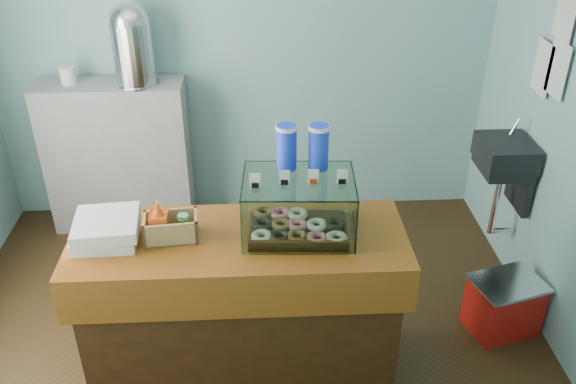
{
  "coord_description": "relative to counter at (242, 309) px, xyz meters",
  "views": [
    {
      "loc": [
        0.11,
        -2.63,
        2.54
      ],
      "look_at": [
        0.24,
        -0.15,
        1.08
      ],
      "focal_mm": 38.0,
      "sensor_mm": 36.0,
      "label": 1
    }
  ],
  "objects": [
    {
      "name": "ground",
      "position": [
        0.0,
        0.25,
        -0.46
      ],
      "size": [
        3.5,
        3.5,
        0.0
      ],
      "primitive_type": "plane",
      "color": "black",
      "rests_on": "ground"
    },
    {
      "name": "room_shell",
      "position": [
        0.03,
        0.26,
        1.25
      ],
      "size": [
        3.54,
        3.04,
        2.82
      ],
      "color": "#7AAFB1",
      "rests_on": "ground"
    },
    {
      "name": "counter",
      "position": [
        0.0,
        0.0,
        0.0
      ],
      "size": [
        1.6,
        0.6,
        0.9
      ],
      "color": "#411E0C",
      "rests_on": "ground"
    },
    {
      "name": "back_shelf",
      "position": [
        -0.9,
        1.57,
        0.09
      ],
      "size": [
        1.0,
        0.32,
        1.1
      ],
      "primitive_type": "cube",
      "color": "gray",
      "rests_on": "ground"
    },
    {
      "name": "display_case",
      "position": [
        0.28,
        0.06,
        0.61
      ],
      "size": [
        0.54,
        0.41,
        0.5
      ],
      "rotation": [
        0.0,
        0.0,
        -0.05
      ],
      "color": "black",
      "rests_on": "counter"
    },
    {
      "name": "condiment_crate",
      "position": [
        -0.33,
        0.01,
        0.51
      ],
      "size": [
        0.26,
        0.17,
        0.2
      ],
      "rotation": [
        0.0,
        0.0,
        0.1
      ],
      "color": "tan",
      "rests_on": "counter"
    },
    {
      "name": "pastry_boxes",
      "position": [
        -0.61,
        0.02,
        0.5
      ],
      "size": [
        0.32,
        0.32,
        0.12
      ],
      "rotation": [
        0.0,
        0.0,
        0.04
      ],
      "color": "silver",
      "rests_on": "counter"
    },
    {
      "name": "coffee_urn",
      "position": [
        -0.7,
        1.56,
        0.93
      ],
      "size": [
        0.29,
        0.29,
        0.54
      ],
      "color": "silver",
      "rests_on": "back_shelf"
    },
    {
      "name": "red_cooler",
      "position": [
        1.51,
        0.28,
        -0.28
      ],
      "size": [
        0.46,
        0.39,
        0.34
      ],
      "rotation": [
        0.0,
        0.0,
        0.28
      ],
      "color": "red",
      "rests_on": "ground"
    }
  ]
}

